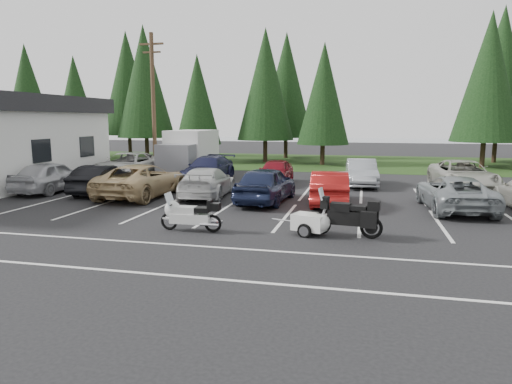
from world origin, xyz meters
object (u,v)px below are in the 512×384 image
(car_near_3, at_px, (207,182))
(cargo_trailer, at_px, (309,224))
(utility_pole, at_px, (153,102))
(car_near_6, at_px, (455,193))
(car_far_0, at_px, (128,166))
(car_near_1, at_px, (101,179))
(car_near_4, at_px, (266,184))
(box_truck, at_px, (187,153))
(car_near_5, at_px, (330,188))
(car_far_3, at_px, (361,173))
(car_far_4, at_px, (463,175))
(adventure_motorcycle, at_px, (346,213))
(car_far_1, at_px, (208,169))
(car_near_0, at_px, (51,176))
(car_near_2, at_px, (142,180))
(car_far_2, at_px, (276,172))
(touring_motorcycle, at_px, (191,212))

(car_near_3, height_order, cargo_trailer, car_near_3)
(utility_pole, xyz_separation_m, car_near_6, (16.83, -8.13, -4.01))
(car_far_0, bearing_deg, car_near_3, -39.13)
(car_near_1, xyz_separation_m, car_near_4, (8.38, -0.55, 0.09))
(car_near_4, bearing_deg, car_far_0, -26.50)
(car_near_3, distance_m, car_far_0, 8.61)
(box_truck, xyz_separation_m, car_near_5, (9.89, -8.48, -0.73))
(box_truck, distance_m, car_far_3, 11.43)
(car_far_4, distance_m, adventure_motorcycle, 12.40)
(car_far_0, bearing_deg, car_near_6, -21.17)
(utility_pole, distance_m, car_far_3, 13.87)
(car_near_1, height_order, car_far_4, car_far_4)
(car_near_5, height_order, car_far_3, car_far_3)
(box_truck, relative_size, car_far_1, 1.10)
(car_near_0, height_order, car_near_6, car_near_0)
(car_near_2, relative_size, car_far_0, 0.95)
(car_near_1, distance_m, car_near_4, 8.40)
(box_truck, height_order, adventure_motorcycle, box_truck)
(utility_pole, distance_m, car_near_0, 8.87)
(box_truck, distance_m, car_far_4, 16.50)
(utility_pole, relative_size, car_far_1, 1.77)
(car_far_3, bearing_deg, car_near_0, -163.59)
(car_near_0, xyz_separation_m, car_near_4, (11.09, -0.40, 0.01))
(car_near_6, bearing_deg, car_near_1, -6.56)
(car_near_5, xyz_separation_m, car_far_4, (6.36, 5.71, 0.04))
(car_near_4, height_order, car_near_5, car_near_4)
(car_near_5, distance_m, car_far_1, 9.48)
(car_near_2, xyz_separation_m, car_far_1, (1.25, 5.84, -0.03))
(car_near_5, height_order, car_far_2, car_near_5)
(car_far_3, relative_size, car_far_4, 0.80)
(box_truck, xyz_separation_m, car_far_0, (-2.77, -2.76, -0.64))
(car_far_0, xyz_separation_m, car_far_1, (5.17, 0.09, -0.07))
(car_far_0, distance_m, car_far_3, 13.93)
(car_near_3, distance_m, cargo_trailer, 8.22)
(car_near_6, bearing_deg, utility_pole, -30.35)
(car_far_2, bearing_deg, car_near_3, -114.80)
(touring_motorcycle, bearing_deg, utility_pole, 118.65)
(car_far_0, bearing_deg, car_near_1, -76.76)
(car_far_1, bearing_deg, car_near_0, -137.47)
(car_near_0, height_order, cargo_trailer, car_near_0)
(box_truck, bearing_deg, car_near_2, -82.32)
(car_far_4, bearing_deg, box_truck, 165.32)
(touring_motorcycle, bearing_deg, car_far_0, 125.73)
(utility_pole, bearing_deg, car_far_4, -7.11)
(touring_motorcycle, bearing_deg, car_near_4, 76.55)
(car_near_6, height_order, adventure_motorcycle, adventure_motorcycle)
(car_near_4, distance_m, car_far_1, 7.61)
(car_near_3, distance_m, car_near_6, 10.71)
(car_far_3, bearing_deg, car_far_4, -9.05)
(box_truck, distance_m, touring_motorcycle, 15.52)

